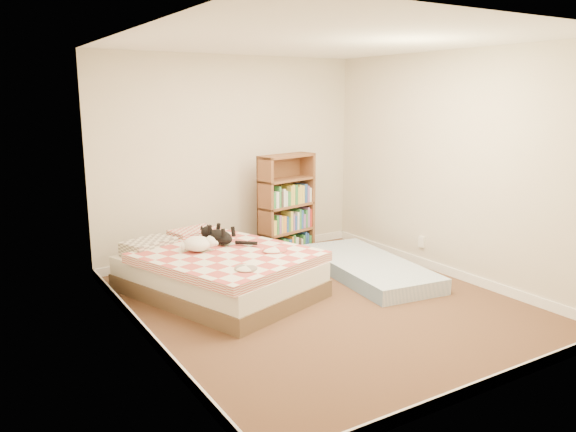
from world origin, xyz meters
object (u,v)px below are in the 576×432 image
bed (217,271)px  bookshelf (286,218)px  white_dog (199,244)px  black_cat (219,236)px  floor_mattress (367,268)px

bed → bookshelf: size_ratio=1.74×
bed → white_dog: 0.36m
bed → white_dog: size_ratio=5.94×
black_cat → floor_mattress: bearing=-36.1°
bed → bookshelf: 1.58m
bookshelf → black_cat: bookshelf is taller
bookshelf → floor_mattress: 1.30m
bed → bookshelf: bookshelf is taller
floor_mattress → black_cat: bearing=165.7°
bed → white_dog: (-0.18, 0.04, 0.30)m
white_dog → floor_mattress: bearing=-29.9°
floor_mattress → bed: bearing=175.0°
black_cat → white_dog: black_cat is taller
black_cat → white_dog: 0.38m
bookshelf → white_dog: bearing=-166.6°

